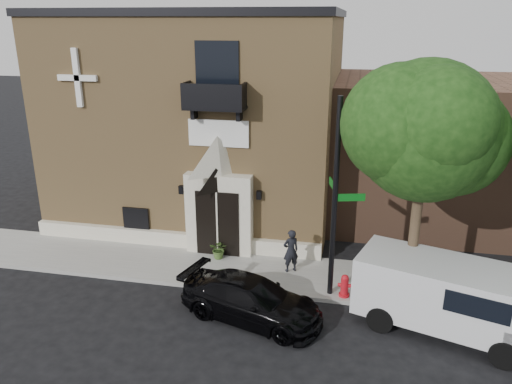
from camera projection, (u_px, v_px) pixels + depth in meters
The scene contains 11 objects.
ground at pixel (227, 292), 17.19m from camera, with size 120.00×120.00×0.00m, color black.
sidewalk at pixel (263, 273), 18.36m from camera, with size 42.00×3.00×0.15m, color gray.
church at pixel (207, 114), 23.59m from camera, with size 12.20×11.01×9.30m.
street_tree_left at pixel (427, 130), 14.43m from camera, with size 4.97×4.38×7.77m.
black_sedan at pixel (252, 299), 15.49m from camera, with size 1.86×4.57×1.33m, color black.
cargo_van at pixel (456, 297), 14.60m from camera, with size 5.68×3.64×2.17m.
street_sign at pixel (335, 200), 15.79m from camera, with size 1.20×1.03×6.62m.
fire_hydrant at pixel (345, 286), 16.55m from camera, with size 0.45×0.36×0.79m.
dumpster at pixel (445, 289), 15.91m from camera, with size 2.06×1.61×1.19m.
planter at pixel (219, 249), 19.18m from camera, with size 0.68×0.59×0.76m, color #405E27.
pedestrian_near at pixel (291, 251), 18.07m from camera, with size 0.60×0.39×1.63m, color black.
Camera 1 is at (4.04, -14.58, 8.91)m, focal length 35.00 mm.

